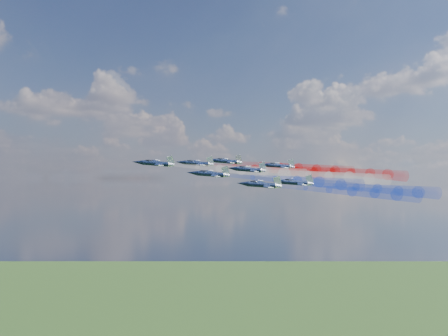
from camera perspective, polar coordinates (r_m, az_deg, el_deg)
jet_lead at (r=144.17m, az=-7.01°, el=0.46°), size 13.74×12.93×5.30m
trail_lead at (r=148.33m, az=1.80°, el=-0.22°), size 34.49×18.39×6.86m
jet_inner_left at (r=137.98m, az=-1.40°, el=-0.63°), size 13.74×12.93×5.30m
trail_inner_left at (r=144.37m, az=7.52°, el=-1.29°), size 34.49×18.39×6.86m
jet_inner_right at (r=155.87m, az=-2.81°, el=0.47°), size 13.74×12.93×5.30m
trail_inner_right at (r=161.50m, az=5.20°, el=-0.16°), size 34.49×18.39×6.86m
jet_outer_left at (r=129.66m, az=3.86°, el=-1.73°), size 13.74×12.93×5.30m
trail_outer_left at (r=138.10m, az=12.97°, el=-2.34°), size 34.49×18.39×6.86m
jet_center_third at (r=147.83m, az=2.53°, el=-0.17°), size 13.74×12.93×5.30m
trail_center_third at (r=155.55m, az=10.66°, el=-0.79°), size 34.49×18.39×6.86m
jet_outer_right at (r=165.97m, az=0.22°, el=0.68°), size 13.74×12.93×5.30m
trail_outer_right at (r=172.64m, az=7.62°, el=0.08°), size 34.49×18.39×6.86m
jet_rear_left at (r=141.98m, az=7.25°, el=-1.49°), size 13.74×12.93×5.30m
trail_rear_left at (r=151.48m, az=15.39°, el=-2.05°), size 34.49×18.39×6.86m
jet_rear_right at (r=161.41m, az=5.59°, el=0.21°), size 13.74×12.93×5.30m
trail_rear_right at (r=170.10m, az=12.90°, el=-0.39°), size 34.49×18.39×6.86m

